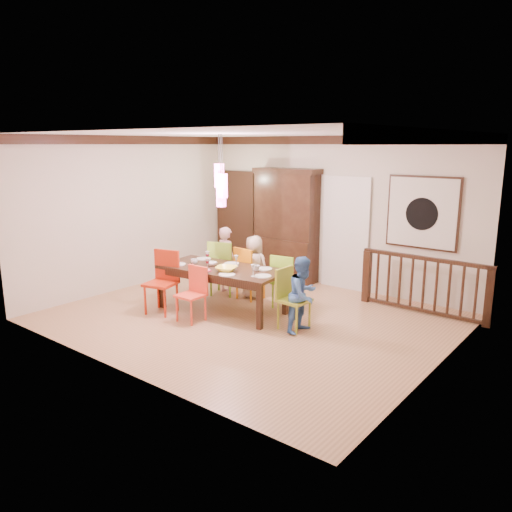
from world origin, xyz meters
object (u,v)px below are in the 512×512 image
Objects in this scene: person_far_mid at (254,267)px; dining_table at (222,272)px; person_end_right at (303,295)px; chair_end_right at (294,295)px; china_hutch at (286,225)px; chair_far_left at (224,263)px; person_far_left at (226,260)px; balustrade at (424,284)px.

dining_table is at bearing 85.90° from person_far_mid.
person_end_right is at bearing -5.01° from dining_table.
china_hutch is (-1.75, 2.27, 0.61)m from chair_end_right.
chair_end_right is at bearing 88.38° from person_end_right.
person_far_mid and person_end_right have the same top height.
chair_far_left reaches higher than dining_table.
dining_table is 1.06m from person_far_left.
chair_far_left is 0.45× the size of china_hutch.
person_far_mid is at bearing 86.59° from dining_table.
person_far_mid reaches higher than dining_table.
chair_far_left is at bearing 73.21° from chair_end_right.
balustrade is at bearing -6.56° from china_hutch.
person_end_right is at bearing -91.15° from chair_end_right.
chair_end_right is 0.74× the size of person_far_left.
chair_end_right is at bearing -122.66° from balustrade.
person_far_mid is (-1.46, 0.86, 0.04)m from chair_end_right.
balustrade is 1.72× the size of person_far_left.
china_hutch reaches higher than chair_end_right.
person_far_left is at bearing 70.93° from chair_end_right.
chair_far_left is 1.70m from china_hutch.
person_far_left is (-0.65, 0.83, -0.04)m from dining_table.
china_hutch reaches higher than dining_table.
person_end_right is at bearing -49.99° from china_hutch.
person_far_mid is at bearing 176.86° from chair_far_left.
china_hutch is at bearing -85.46° from person_far_mid.
dining_table is 0.96m from chair_far_left.
person_far_mid is (-0.05, 0.91, -0.09)m from dining_table.
person_far_left reaches higher than person_far_mid.
china_hutch is 1.60m from person_far_left.
china_hutch is at bearing 39.39° from chair_end_right.
china_hutch is at bearing 174.08° from balustrade.
chair_far_left is at bearing 117.83° from person_far_left.
balustrade is 2.92m from person_far_mid.
balustrade is (3.30, 1.24, -0.09)m from chair_far_left.
chair_far_left is 0.47× the size of balustrade.
chair_far_left is 0.60m from person_far_mid.
chair_end_right is at bearing 142.43° from person_far_mid.
chair_end_right is at bearing -4.51° from dining_table.
china_hutch is 1.81× the size of person_far_left.
chair_far_left is 0.82× the size of person_far_left.
dining_table is 1.76× the size of person_far_left.
person_far_left reaches higher than chair_end_right.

